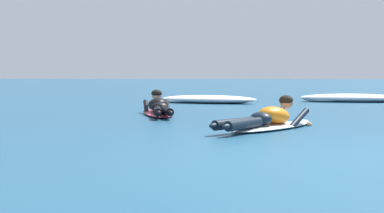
{
  "coord_description": "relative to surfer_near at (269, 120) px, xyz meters",
  "views": [
    {
      "loc": [
        -0.83,
        -5.73,
        0.84
      ],
      "look_at": [
        -1.69,
        3.98,
        0.26
      ],
      "focal_mm": 53.59,
      "sensor_mm": 36.0,
      "label": 1
    }
  ],
  "objects": [
    {
      "name": "whitewater_mid_right",
      "position": [
        2.69,
        8.16,
        -0.03
      ],
      "size": [
        2.92,
        1.15,
        0.24
      ],
      "color": "white",
      "rests_on": "ground"
    },
    {
      "name": "surfer_far",
      "position": [
        -2.04,
        2.66,
        -0.0
      ],
      "size": [
        1.03,
        2.62,
        0.53
      ],
      "color": "#E54C66",
      "rests_on": "ground"
    },
    {
      "name": "ground_plane",
      "position": [
        0.44,
        7.24,
        -0.14
      ],
      "size": [
        120.0,
        120.0,
        0.0
      ],
      "primitive_type": "plane",
      "color": "navy"
    },
    {
      "name": "whitewater_mid_left",
      "position": [
        -1.32,
        7.17,
        -0.04
      ],
      "size": [
        2.83,
        1.52,
        0.22
      ],
      "color": "white",
      "rests_on": "ground"
    },
    {
      "name": "surfer_near",
      "position": [
        0.0,
        0.0,
        0.0
      ],
      "size": [
        1.7,
        2.29,
        0.54
      ],
      "color": "silver",
      "rests_on": "ground"
    }
  ]
}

